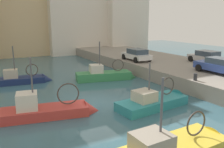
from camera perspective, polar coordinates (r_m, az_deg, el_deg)
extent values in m
plane|color=#386070|center=(17.21, -3.20, -6.88)|extent=(80.00, 80.00, 0.00)
cube|color=gray|center=(24.15, 22.17, -0.58)|extent=(9.00, 56.00, 1.20)
cube|color=navy|center=(24.03, -21.50, -2.06)|extent=(4.98, 2.28, 1.10)
cone|color=navy|center=(24.14, -14.97, -1.53)|extent=(1.09, 1.58, 1.47)
cube|color=#9E7A51|center=(23.92, -21.60, -0.91)|extent=(4.77, 2.12, 0.08)
cube|color=#B7AD99|center=(23.84, -22.95, 0.02)|extent=(1.32, 1.08, 0.80)
cylinder|color=#4C4C51|center=(23.64, -22.30, 2.57)|extent=(0.10, 0.10, 2.98)
torus|color=#3F3833|center=(23.79, -18.50, 0.95)|extent=(1.14, 0.24, 1.14)
sphere|color=white|center=(24.94, -24.83, -1.45)|extent=(0.32, 0.32, 0.32)
cone|color=gold|center=(13.10, 23.64, -14.58)|extent=(0.95, 1.72, 1.70)
cube|color=#B2A893|center=(10.59, 13.25, -16.64)|extent=(5.54, 1.90, 0.08)
cube|color=gray|center=(9.83, 9.39, -15.99)|extent=(1.49, 1.31, 0.80)
cylinder|color=#4C4C51|center=(9.64, 11.63, -9.64)|extent=(0.10, 0.10, 3.02)
torus|color=#3F3833|center=(11.36, 19.39, -11.03)|extent=(1.17, 0.11, 1.17)
cube|color=#388951|center=(23.70, -2.02, -1.35)|extent=(5.55, 2.81, 1.53)
cone|color=#388951|center=(24.57, 4.82, -0.89)|extent=(1.21, 1.64, 1.47)
cube|color=#896B4C|center=(23.55, -2.03, 0.27)|extent=(5.31, 2.63, 0.08)
cube|color=beige|center=(23.30, -3.79, 1.23)|extent=(1.46, 1.47, 0.81)
cylinder|color=#4C4C51|center=(23.18, -2.95, 3.92)|extent=(0.10, 0.10, 3.07)
torus|color=#3F3833|center=(23.79, 1.44, 2.13)|extent=(1.17, 0.35, 1.19)
sphere|color=white|center=(24.20, -6.20, -0.57)|extent=(0.32, 0.32, 0.32)
cube|color=#BC3833|center=(15.43, -15.59, -9.73)|extent=(5.38, 2.67, 1.18)
cone|color=#BC3833|center=(15.74, -4.77, -8.83)|extent=(1.18, 1.64, 1.49)
cube|color=#B2A893|center=(15.24, -15.71, -7.88)|extent=(5.15, 2.50, 0.08)
cube|color=beige|center=(15.08, -19.57, -6.14)|extent=(1.39, 1.38, 1.03)
cylinder|color=#4C4C51|center=(14.78, -18.49, -2.29)|extent=(0.10, 0.10, 3.16)
torus|color=#3F3833|center=(15.07, -10.39, -4.65)|extent=(1.35, 0.36, 1.37)
sphere|color=white|center=(16.28, -21.23, -8.28)|extent=(0.32, 0.32, 0.32)
cube|color=teal|center=(16.57, 9.53, -7.84)|extent=(5.20, 2.33, 1.20)
cone|color=teal|center=(18.58, 16.00, -5.88)|extent=(1.05, 1.76, 1.68)
cube|color=#9E7A51|center=(16.39, 9.60, -6.06)|extent=(4.98, 2.16, 0.08)
cube|color=#B7AD99|center=(15.79, 7.71, -5.22)|extent=(1.41, 1.37, 0.71)
cylinder|color=#4C4C51|center=(15.80, 8.86, -1.93)|extent=(0.10, 0.10, 2.55)
torus|color=#3F3833|center=(17.15, 13.11, -2.80)|extent=(1.25, 0.19, 1.25)
sphere|color=white|center=(16.31, 3.14, -7.34)|extent=(0.32, 0.32, 0.32)
cube|color=silver|center=(27.74, 5.79, 4.32)|extent=(1.97, 4.06, 0.53)
cube|color=#384756|center=(27.50, 6.04, 5.38)|extent=(1.68, 2.30, 0.55)
cylinder|color=black|center=(28.48, 2.82, 4.15)|extent=(0.25, 0.65, 0.64)
cylinder|color=black|center=(29.38, 5.87, 4.37)|extent=(0.25, 0.65, 0.64)
cylinder|color=black|center=(26.18, 5.69, 3.34)|extent=(0.25, 0.65, 0.64)
cylinder|color=black|center=(27.15, 8.89, 3.59)|extent=(0.25, 0.65, 0.64)
cube|color=#334C9E|center=(22.82, 24.21, 1.52)|extent=(1.78, 4.42, 0.60)
cube|color=#384756|center=(22.60, 24.78, 2.80)|extent=(1.55, 2.48, 0.50)
cylinder|color=black|center=(23.14, 19.93, 1.39)|extent=(0.23, 0.64, 0.64)
cylinder|color=black|center=(24.44, 22.65, 1.74)|extent=(0.23, 0.64, 0.64)
cube|color=#B7B7BC|center=(28.15, 21.41, 3.60)|extent=(1.87, 3.91, 0.50)
cube|color=#384756|center=(27.95, 21.80, 4.59)|extent=(1.61, 2.20, 0.54)
cylinder|color=black|center=(28.40, 18.21, 3.50)|extent=(0.23, 0.64, 0.64)
cylinder|color=black|center=(29.70, 20.62, 3.70)|extent=(0.23, 0.64, 0.64)
cylinder|color=black|center=(26.67, 22.23, 2.62)|extent=(0.23, 0.64, 0.64)
cylinder|color=black|center=(28.04, 24.59, 2.87)|extent=(0.23, 0.64, 0.64)
cylinder|color=#2D2D33|center=(19.59, 19.21, -0.65)|extent=(0.28, 0.28, 0.55)
cube|color=silver|center=(44.35, -9.33, 16.33)|extent=(10.12, 7.69, 17.31)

